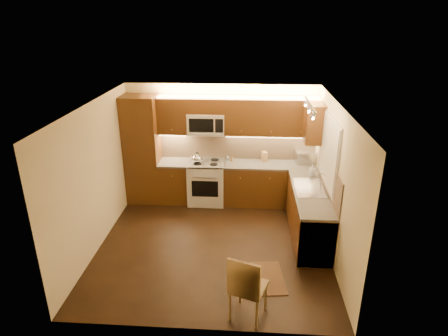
# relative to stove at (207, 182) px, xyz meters

# --- Properties ---
(floor) EXTENTS (4.00, 4.00, 0.01)m
(floor) POSITION_rel_stove_xyz_m (0.30, -1.68, -0.46)
(floor) COLOR black
(floor) RESTS_ON ground
(ceiling) EXTENTS (4.00, 4.00, 0.01)m
(ceiling) POSITION_rel_stove_xyz_m (0.30, -1.68, 2.04)
(ceiling) COLOR beige
(ceiling) RESTS_ON ground
(wall_back) EXTENTS (4.00, 0.01, 2.50)m
(wall_back) POSITION_rel_stove_xyz_m (0.30, 0.32, 0.79)
(wall_back) COLOR beige
(wall_back) RESTS_ON ground
(wall_front) EXTENTS (4.00, 0.01, 2.50)m
(wall_front) POSITION_rel_stove_xyz_m (0.30, -3.67, 0.79)
(wall_front) COLOR beige
(wall_front) RESTS_ON ground
(wall_left) EXTENTS (0.01, 4.00, 2.50)m
(wall_left) POSITION_rel_stove_xyz_m (-1.70, -1.68, 0.79)
(wall_left) COLOR beige
(wall_left) RESTS_ON ground
(wall_right) EXTENTS (0.01, 4.00, 2.50)m
(wall_right) POSITION_rel_stove_xyz_m (2.30, -1.68, 0.79)
(wall_right) COLOR beige
(wall_right) RESTS_ON ground
(pantry) EXTENTS (0.70, 0.60, 2.30)m
(pantry) POSITION_rel_stove_xyz_m (-1.35, 0.02, 0.69)
(pantry) COLOR #49290F
(pantry) RESTS_ON floor
(base_cab_back_left) EXTENTS (0.62, 0.60, 0.86)m
(base_cab_back_left) POSITION_rel_stove_xyz_m (-0.69, 0.02, -0.03)
(base_cab_back_left) COLOR #49290F
(base_cab_back_left) RESTS_ON floor
(counter_back_left) EXTENTS (0.62, 0.60, 0.04)m
(counter_back_left) POSITION_rel_stove_xyz_m (-0.69, 0.02, 0.42)
(counter_back_left) COLOR #3B3936
(counter_back_left) RESTS_ON base_cab_back_left
(base_cab_back_right) EXTENTS (1.92, 0.60, 0.86)m
(base_cab_back_right) POSITION_rel_stove_xyz_m (1.34, 0.02, -0.03)
(base_cab_back_right) COLOR #49290F
(base_cab_back_right) RESTS_ON floor
(counter_back_right) EXTENTS (1.92, 0.60, 0.04)m
(counter_back_right) POSITION_rel_stove_xyz_m (1.34, 0.02, 0.42)
(counter_back_right) COLOR #3B3936
(counter_back_right) RESTS_ON base_cab_back_right
(base_cab_right) EXTENTS (0.60, 2.00, 0.86)m
(base_cab_right) POSITION_rel_stove_xyz_m (2.00, -1.28, -0.03)
(base_cab_right) COLOR #49290F
(base_cab_right) RESTS_ON floor
(counter_right) EXTENTS (0.60, 2.00, 0.04)m
(counter_right) POSITION_rel_stove_xyz_m (2.00, -1.28, 0.42)
(counter_right) COLOR #3B3936
(counter_right) RESTS_ON base_cab_right
(dishwasher) EXTENTS (0.58, 0.60, 0.84)m
(dishwasher) POSITION_rel_stove_xyz_m (2.00, -1.98, -0.03)
(dishwasher) COLOR silver
(dishwasher) RESTS_ON floor
(backsplash_back) EXTENTS (3.30, 0.02, 0.60)m
(backsplash_back) POSITION_rel_stove_xyz_m (0.65, 0.31, 0.74)
(backsplash_back) COLOR tan
(backsplash_back) RESTS_ON wall_back
(backsplash_right) EXTENTS (0.02, 2.00, 0.60)m
(backsplash_right) POSITION_rel_stove_xyz_m (2.29, -1.28, 0.74)
(backsplash_right) COLOR tan
(backsplash_right) RESTS_ON wall_right
(upper_cab_back_left) EXTENTS (0.62, 0.35, 0.75)m
(upper_cab_back_left) POSITION_rel_stove_xyz_m (-0.69, 0.15, 1.42)
(upper_cab_back_left) COLOR #49290F
(upper_cab_back_left) RESTS_ON wall_back
(upper_cab_back_right) EXTENTS (1.92, 0.35, 0.75)m
(upper_cab_back_right) POSITION_rel_stove_xyz_m (1.34, 0.15, 1.42)
(upper_cab_back_right) COLOR #49290F
(upper_cab_back_right) RESTS_ON wall_back
(upper_cab_bridge) EXTENTS (0.76, 0.35, 0.31)m
(upper_cab_bridge) POSITION_rel_stove_xyz_m (0.00, 0.15, 1.63)
(upper_cab_bridge) COLOR #49290F
(upper_cab_bridge) RESTS_ON wall_back
(upper_cab_right_corner) EXTENTS (0.35, 0.50, 0.75)m
(upper_cab_right_corner) POSITION_rel_stove_xyz_m (2.12, -0.28, 1.42)
(upper_cab_right_corner) COLOR #49290F
(upper_cab_right_corner) RESTS_ON wall_right
(stove) EXTENTS (0.76, 0.65, 0.92)m
(stove) POSITION_rel_stove_xyz_m (0.00, 0.00, 0.00)
(stove) COLOR silver
(stove) RESTS_ON floor
(microwave) EXTENTS (0.76, 0.38, 0.44)m
(microwave) POSITION_rel_stove_xyz_m (0.00, 0.14, 1.26)
(microwave) COLOR silver
(microwave) RESTS_ON wall_back
(window_frame) EXTENTS (0.03, 1.44, 1.24)m
(window_frame) POSITION_rel_stove_xyz_m (2.29, -1.12, 1.14)
(window_frame) COLOR silver
(window_frame) RESTS_ON wall_right
(window_blinds) EXTENTS (0.02, 1.36, 1.16)m
(window_blinds) POSITION_rel_stove_xyz_m (2.27, -1.12, 1.14)
(window_blinds) COLOR silver
(window_blinds) RESTS_ON wall_right
(sink) EXTENTS (0.52, 0.86, 0.15)m
(sink) POSITION_rel_stove_xyz_m (2.00, -1.12, 0.52)
(sink) COLOR silver
(sink) RESTS_ON counter_right
(faucet) EXTENTS (0.20, 0.04, 0.30)m
(faucet) POSITION_rel_stove_xyz_m (2.18, -1.12, 0.59)
(faucet) COLOR silver
(faucet) RESTS_ON counter_right
(track_light_bar) EXTENTS (0.04, 1.20, 0.03)m
(track_light_bar) POSITION_rel_stove_xyz_m (1.85, -1.27, 2.00)
(track_light_bar) COLOR silver
(track_light_bar) RESTS_ON ceiling
(kettle) EXTENTS (0.27, 0.27, 0.24)m
(kettle) POSITION_rel_stove_xyz_m (-0.19, -0.07, 0.58)
(kettle) COLOR silver
(kettle) RESTS_ON stove
(toaster_oven) EXTENTS (0.48, 0.40, 0.26)m
(toaster_oven) POSITION_rel_stove_xyz_m (2.09, 0.17, 0.57)
(toaster_oven) COLOR silver
(toaster_oven) RESTS_ON counter_back_right
(knife_block) EXTENTS (0.14, 0.17, 0.20)m
(knife_block) POSITION_rel_stove_xyz_m (1.23, 0.21, 0.54)
(knife_block) COLOR #A98A4C
(knife_block) RESTS_ON counter_back_right
(spice_jar_a) EXTENTS (0.05, 0.05, 0.10)m
(spice_jar_a) POSITION_rel_stove_xyz_m (0.44, 0.22, 0.49)
(spice_jar_a) COLOR silver
(spice_jar_a) RESTS_ON counter_back_right
(spice_jar_b) EXTENTS (0.05, 0.05, 0.11)m
(spice_jar_b) POSITION_rel_stove_xyz_m (0.53, 0.14, 0.49)
(spice_jar_b) COLOR brown
(spice_jar_b) RESTS_ON counter_back_right
(spice_jar_c) EXTENTS (0.05, 0.05, 0.10)m
(spice_jar_c) POSITION_rel_stove_xyz_m (0.47, 0.20, 0.49)
(spice_jar_c) COLOR silver
(spice_jar_c) RESTS_ON counter_back_right
(spice_jar_d) EXTENTS (0.05, 0.05, 0.10)m
(spice_jar_d) POSITION_rel_stove_xyz_m (0.44, 0.23, 0.49)
(spice_jar_d) COLOR #AD7B33
(spice_jar_d) RESTS_ON counter_back_right
(soap_bottle) EXTENTS (0.13, 0.13, 0.22)m
(soap_bottle) POSITION_rel_stove_xyz_m (2.12, -0.51, 0.55)
(soap_bottle) COLOR silver
(soap_bottle) RESTS_ON counter_right
(rug) EXTENTS (0.65, 0.89, 0.01)m
(rug) POSITION_rel_stove_xyz_m (1.20, -2.58, -0.45)
(rug) COLOR black
(rug) RESTS_ON floor
(dining_chair) EXTENTS (0.56, 0.56, 0.99)m
(dining_chair) POSITION_rel_stove_xyz_m (0.93, -3.38, 0.04)
(dining_chair) COLOR #A98A4C
(dining_chair) RESTS_ON floor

